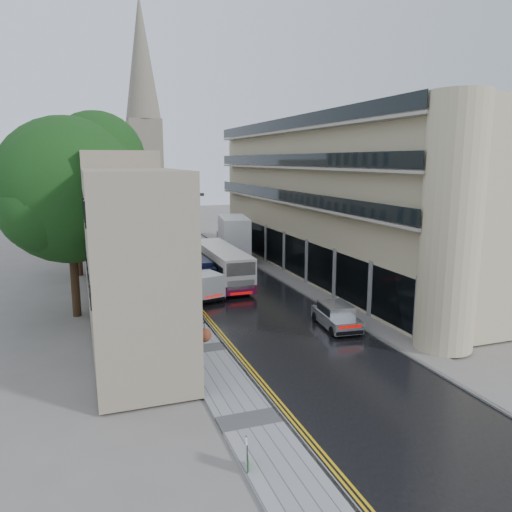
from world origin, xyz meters
TOP-DOWN VIEW (x-y plane):
  - ground at (0.00, 0.00)m, footprint 200.00×200.00m
  - road at (0.00, 27.50)m, footprint 9.00×85.00m
  - left_sidewalk at (-5.85, 27.50)m, footprint 2.70×85.00m
  - right_sidewalk at (5.40, 27.50)m, footprint 1.80×85.00m
  - old_shop_row at (-9.45, 30.00)m, footprint 4.50×56.00m
  - modern_block at (10.30, 26.00)m, footprint 8.00×40.00m
  - church_spire at (0.50, 82.00)m, footprint 6.40×6.40m
  - tree_near at (-12.50, 20.00)m, footprint 10.56×10.56m
  - tree_far at (-12.20, 33.00)m, footprint 9.24×9.24m
  - cream_bus at (-1.70, 22.70)m, footprint 2.68×11.33m
  - white_lorry at (1.83, 33.44)m, footprint 4.14×9.29m
  - silver_hatchback at (2.12, 10.43)m, footprint 2.28×4.42m
  - white_van at (-4.03, 19.96)m, footprint 3.21×5.19m
  - navy_van at (-3.90, 22.89)m, footprint 2.05×5.11m
  - pedestrian at (-5.69, 19.89)m, footprint 0.78×0.64m
  - lamp_post_near at (-5.24, 16.03)m, footprint 0.94×0.23m
  - lamp_post_far at (-5.61, 32.81)m, footprint 1.02×0.28m
  - estate_sign at (-7.05, -0.49)m, footprint 0.23×0.59m

SIDE VIEW (x-z plane):
  - ground at x=0.00m, z-range 0.00..0.00m
  - road at x=0.00m, z-range 0.00..0.02m
  - left_sidewalk at x=-5.85m, z-range 0.00..0.12m
  - right_sidewalk at x=5.40m, z-range 0.00..0.12m
  - estate_sign at x=-7.05m, z-range 0.12..1.11m
  - silver_hatchback at x=2.12m, z-range 0.02..1.61m
  - pedestrian at x=-5.69m, z-range 0.12..1.98m
  - white_van at x=-4.03m, z-range 0.02..2.20m
  - navy_van at x=-3.90m, z-range 0.02..2.62m
  - cream_bus at x=-1.70m, z-range 0.02..3.10m
  - white_lorry at x=1.83m, z-range 0.02..4.73m
  - lamp_post_near at x=-5.24m, z-range 0.12..8.46m
  - lamp_post_far at x=-5.61m, z-range 0.12..9.13m
  - old_shop_row at x=-9.45m, z-range 0.00..12.00m
  - tree_far at x=-12.20m, z-range 0.00..12.46m
  - tree_near at x=-12.50m, z-range 0.00..13.89m
  - modern_block at x=10.30m, z-range 0.00..14.00m
  - church_spire at x=0.50m, z-range 0.00..40.00m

